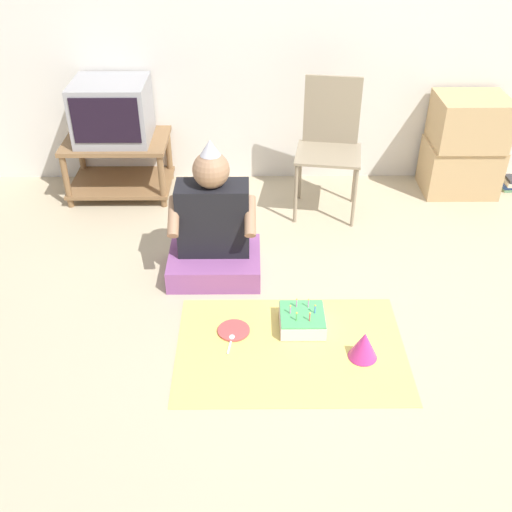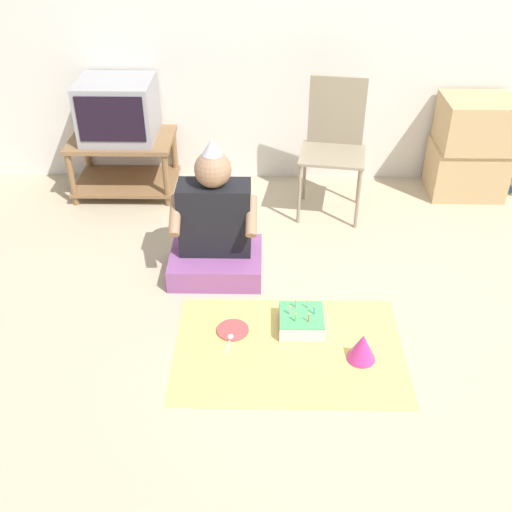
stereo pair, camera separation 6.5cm
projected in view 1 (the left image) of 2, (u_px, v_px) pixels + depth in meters
name	position (u px, v px, depth m)	size (l,w,h in m)	color
ground_plane	(352.00, 359.00, 3.03)	(16.00, 16.00, 0.00)	tan
wall_back	(325.00, 3.00, 4.03)	(6.40, 0.06, 2.55)	silver
tv_stand	(119.00, 161.00, 4.36)	(0.74, 0.51, 0.42)	olive
tv	(112.00, 111.00, 4.16)	(0.51, 0.46, 0.41)	#99999E
folding_chair	(330.00, 138.00, 4.04)	(0.49, 0.45, 0.91)	gray
cardboard_box_stack	(465.00, 145.00, 4.33)	(0.53, 0.42, 0.72)	tan
person_seated	(214.00, 231.00, 3.51)	(0.55, 0.44, 0.85)	#8C4C8C
party_cloth	(291.00, 348.00, 3.09)	(1.18, 0.81, 0.01)	#EAD666
birthday_cake	(302.00, 320.00, 3.20)	(0.24, 0.24, 0.14)	silver
party_hat_blue	(364.00, 345.00, 2.99)	(0.15, 0.15, 0.15)	#CC338C
paper_plate	(234.00, 330.00, 3.19)	(0.17, 0.17, 0.01)	#D84C4C
plastic_spoon_near	(231.00, 339.00, 3.13)	(0.04, 0.14, 0.01)	white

